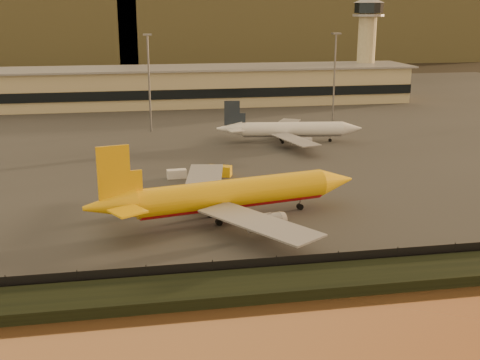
% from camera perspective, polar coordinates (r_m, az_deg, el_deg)
% --- Properties ---
extents(ground, '(900.00, 900.00, 0.00)m').
position_cam_1_polar(ground, '(87.36, 0.16, -5.52)').
color(ground, black).
rests_on(ground, ground).
extents(embankment, '(320.00, 7.00, 1.40)m').
position_cam_1_polar(embankment, '(71.84, 2.65, -9.91)').
color(embankment, black).
rests_on(embankment, ground).
extents(tarmac, '(320.00, 220.00, 0.20)m').
position_cam_1_polar(tarmac, '(178.42, -5.38, 5.64)').
color(tarmac, '#2D2D2D').
rests_on(tarmac, ground).
extents(perimeter_fence, '(300.00, 0.05, 2.20)m').
position_cam_1_polar(perimeter_fence, '(75.11, 1.97, -8.19)').
color(perimeter_fence, black).
rests_on(perimeter_fence, tarmac).
extents(terminal_building, '(202.00, 25.00, 12.60)m').
position_cam_1_polar(terminal_building, '(207.08, -10.23, 8.62)').
color(terminal_building, tan).
rests_on(terminal_building, tarmac).
extents(control_tower, '(11.20, 11.20, 35.50)m').
position_cam_1_polar(control_tower, '(227.51, 11.94, 13.08)').
color(control_tower, tan).
rests_on(control_tower, tarmac).
extents(apron_light_masts, '(152.20, 12.20, 25.40)m').
position_cam_1_polar(apron_light_masts, '(158.58, 0.62, 10.11)').
color(apron_light_masts, slate).
rests_on(apron_light_masts, tarmac).
extents(distant_hills, '(470.00, 160.00, 70.00)m').
position_cam_1_polar(distant_hills, '(419.95, -11.49, 15.64)').
color(distant_hills, brown).
rests_on(distant_hills, ground).
extents(dhl_cargo_jet, '(44.18, 42.60, 13.26)m').
position_cam_1_polar(dhl_cargo_jet, '(93.10, -1.08, -1.43)').
color(dhl_cargo_jet, yellow).
rests_on(dhl_cargo_jet, tarmac).
extents(white_narrowbody_jet, '(35.91, 34.78, 10.31)m').
position_cam_1_polar(white_narrowbody_jet, '(148.16, 4.73, 4.77)').
color(white_narrowbody_jet, white).
rests_on(white_narrowbody_jet, tarmac).
extents(gse_vehicle_yellow, '(4.99, 3.59, 2.05)m').
position_cam_1_polar(gse_vehicle_yellow, '(118.06, -1.94, 0.87)').
color(gse_vehicle_yellow, yellow).
rests_on(gse_vehicle_yellow, tarmac).
extents(gse_vehicle_white, '(3.84, 1.91, 1.69)m').
position_cam_1_polar(gse_vehicle_white, '(117.21, -6.02, 0.58)').
color(gse_vehicle_white, white).
rests_on(gse_vehicle_white, tarmac).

